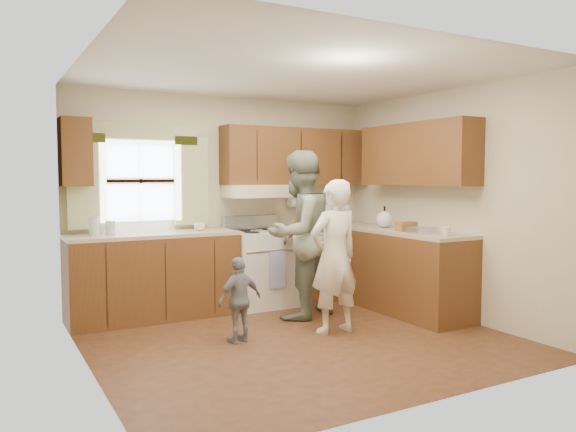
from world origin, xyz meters
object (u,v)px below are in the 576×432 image
stove (261,267)px  child (240,300)px  woman_right (299,235)px  woman_left (334,257)px

stove → child: (-0.83, -1.24, -0.06)m
woman_right → child: bearing=9.4°
woman_left → child: bearing=-13.2°
child → woman_right: bearing=-162.1°
child → stove: bearing=-135.3°
stove → child: size_ratio=1.33×
woman_left → child: woman_left is taller
stove → woman_left: size_ratio=0.70×
woman_left → woman_right: bearing=-94.1°
stove → woman_left: bearing=-85.3°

